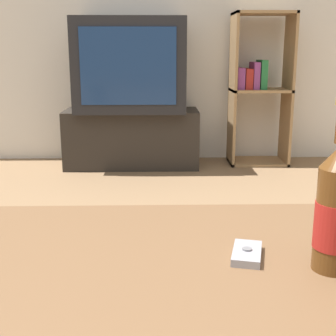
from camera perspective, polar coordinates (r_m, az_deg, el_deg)
name	(u,v)px	position (r m, az deg, el deg)	size (l,w,h in m)	color
coffee_table	(115,309)	(0.83, -6.53, -16.67)	(1.35, 0.68, 0.50)	brown
tv_stand	(132,138)	(3.52, -4.41, 3.67)	(0.98, 0.40, 0.42)	#28231E
television	(131,65)	(3.46, -4.59, 12.40)	(0.78, 0.59, 0.65)	black
bookshelf	(258,87)	(3.61, 10.91, 9.70)	(0.44, 0.30, 1.12)	#99754C
cell_phone	(247,253)	(0.85, 9.60, -10.23)	(0.07, 0.10, 0.02)	gray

